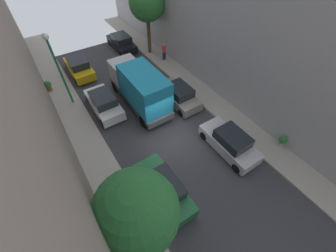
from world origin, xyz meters
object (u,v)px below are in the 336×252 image
object	(u,v)px
parked_car_left_2	(163,189)
street_tree_1	(147,3)
parked_car_left_3	(104,103)
potted_plant_0	(48,85)
parked_car_right_1	(230,142)
potted_plant_1	(282,141)
parked_car_right_2	(178,95)
parked_car_right_3	(122,43)
parked_car_left_4	(79,67)
street_tree_0	(136,212)
delivery_truck	(140,87)
lamp_post	(56,61)
pedestrian	(164,51)

from	to	relation	value
parked_car_left_2	street_tree_1	bearing A→B (deg)	62.47
parked_car_left_3	potted_plant_0	distance (m)	5.77
parked_car_right_1	potted_plant_1	xyz separation A→B (m)	(3.06, -1.79, -0.08)
parked_car_right_2	parked_car_right_3	distance (m)	10.65
potted_plant_0	parked_car_right_2	bearing A→B (deg)	-40.46
parked_car_left_4	street_tree_0	xyz separation A→B (m)	(-2.17, -16.42, 3.79)
street_tree_0	parked_car_left_4	bearing A→B (deg)	82.46
parked_car_left_3	delivery_truck	bearing A→B (deg)	-21.34
parked_car_right_3	delivery_truck	world-z (taller)	delivery_truck
parked_car_right_1	lamp_post	size ratio (longest dim) A/B	0.74
parked_car_left_4	delivery_truck	size ratio (longest dim) A/B	0.64
parked_car_left_4	potted_plant_1	xyz separation A→B (m)	(8.46, -16.04, -0.08)
delivery_truck	potted_plant_0	xyz separation A→B (m)	(-5.80, 5.92, -1.14)
parked_car_right_3	potted_plant_1	xyz separation A→B (m)	(3.06, -18.27, -0.08)
parked_car_right_2	street_tree_0	distance (m)	11.65
parked_car_left_3	parked_car_right_1	xyz separation A→B (m)	(5.40, -8.21, 0.00)
parked_car_left_4	parked_car_left_3	bearing A→B (deg)	-90.00
parked_car_left_3	parked_car_right_2	world-z (taller)	same
parked_car_right_3	lamp_post	distance (m)	10.02
lamp_post	parked_car_right_2	bearing A→B (deg)	-32.00
delivery_truck	potted_plant_1	bearing A→B (deg)	-57.25
delivery_truck	potted_plant_0	world-z (taller)	delivery_truck
parked_car_left_2	street_tree_0	size ratio (longest dim) A/B	0.71
parked_car_right_1	street_tree_0	size ratio (longest dim) A/B	0.71
parked_car_left_4	parked_car_right_2	bearing A→B (deg)	-57.34
parked_car_left_2	parked_car_right_1	size ratio (longest dim) A/B	1.00
street_tree_1	potted_plant_0	bearing A→B (deg)	-175.12
potted_plant_1	delivery_truck	bearing A→B (deg)	122.75
pedestrian	lamp_post	bearing A→B (deg)	-171.51
potted_plant_1	parked_car_left_4	bearing A→B (deg)	117.79
pedestrian	street_tree_1	distance (m)	4.44
delivery_truck	potted_plant_0	distance (m)	8.36
potted_plant_1	parked_car_right_3	bearing A→B (deg)	99.50
delivery_truck	potted_plant_1	xyz separation A→B (m)	(5.76, -8.95, -1.15)
lamp_post	street_tree_0	bearing A→B (deg)	-91.24
parked_car_left_3	parked_car_left_4	world-z (taller)	same
parked_car_right_2	street_tree_0	xyz separation A→B (m)	(-7.57, -8.00, 3.79)
parked_car_left_3	parked_car_right_2	distance (m)	5.90
street_tree_1	pedestrian	bearing A→B (deg)	-78.34
parked_car_right_1	potted_plant_1	world-z (taller)	parked_car_right_1
parked_car_right_1	lamp_post	bearing A→B (deg)	125.10
street_tree_1	potted_plant_1	xyz separation A→B (m)	(0.99, -15.77, -4.30)
pedestrian	street_tree_0	distance (m)	17.60
parked_car_left_3	potted_plant_0	size ratio (longest dim) A/B	4.67
parked_car_right_3	potted_plant_1	world-z (taller)	parked_car_right_3
street_tree_0	parked_car_left_2	bearing A→B (deg)	40.09
parked_car_left_3	lamp_post	size ratio (longest dim) A/B	0.74
parked_car_left_2	parked_car_right_2	distance (m)	8.20
parked_car_right_2	parked_car_left_4	bearing A→B (deg)	122.66
parked_car_right_3	potted_plant_0	size ratio (longest dim) A/B	4.67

